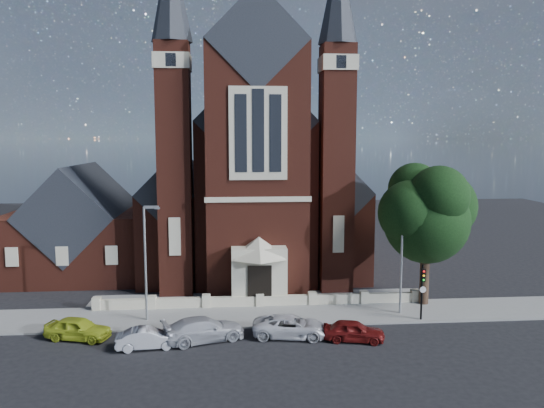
{
  "coord_description": "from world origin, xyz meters",
  "views": [
    {
      "loc": [
        -2.23,
        -32.13,
        12.59
      ],
      "look_at": [
        1.38,
        12.0,
        7.14
      ],
      "focal_mm": 35.0,
      "sensor_mm": 36.0,
      "label": 1
    }
  ],
  "objects_px": {
    "street_lamp_right": "(403,252)",
    "car_silver_b": "(204,329)",
    "parish_hall": "(82,231)",
    "car_silver_a": "(148,338)",
    "car_white_suv": "(291,326)",
    "traffic_signal": "(422,285)",
    "car_lime_van": "(78,328)",
    "car_dark_red": "(354,331)",
    "street_tree": "(429,215)",
    "street_lamp_left": "(146,256)",
    "church": "(250,181)"
  },
  "relations": [
    {
      "from": "street_lamp_right",
      "to": "car_silver_b",
      "type": "distance_m",
      "value": 15.03
    },
    {
      "from": "parish_hall",
      "to": "car_silver_b",
      "type": "xyz_separation_m",
      "value": [
        12.1,
        -17.93,
        -3.26
      ]
    },
    {
      "from": "car_silver_a",
      "to": "car_white_suv",
      "type": "distance_m",
      "value": 8.93
    },
    {
      "from": "traffic_signal",
      "to": "car_white_suv",
      "type": "relative_size",
      "value": 0.82
    },
    {
      "from": "street_lamp_right",
      "to": "car_lime_van",
      "type": "distance_m",
      "value": 22.46
    },
    {
      "from": "car_silver_b",
      "to": "car_dark_red",
      "type": "distance_m",
      "value": 9.4
    },
    {
      "from": "street_tree",
      "to": "car_dark_red",
      "type": "bearing_deg",
      "value": -137.98
    },
    {
      "from": "street_tree",
      "to": "street_lamp_left",
      "type": "height_order",
      "value": "street_tree"
    },
    {
      "from": "street_lamp_right",
      "to": "traffic_signal",
      "type": "bearing_deg",
      "value": -59.99
    },
    {
      "from": "street_lamp_left",
      "to": "car_silver_a",
      "type": "bearing_deg",
      "value": -81.8
    },
    {
      "from": "traffic_signal",
      "to": "car_dark_red",
      "type": "relative_size",
      "value": 1.04
    },
    {
      "from": "car_silver_b",
      "to": "church",
      "type": "bearing_deg",
      "value": -27.44
    },
    {
      "from": "church",
      "to": "street_lamp_left",
      "type": "relative_size",
      "value": 4.31
    },
    {
      "from": "street_lamp_right",
      "to": "car_silver_a",
      "type": "xyz_separation_m",
      "value": [
        -17.3,
        -4.87,
        -3.97
      ]
    },
    {
      "from": "street_lamp_left",
      "to": "car_white_suv",
      "type": "height_order",
      "value": "street_lamp_left"
    },
    {
      "from": "church",
      "to": "car_silver_b",
      "type": "relative_size",
      "value": 6.78
    },
    {
      "from": "car_dark_red",
      "to": "car_white_suv",
      "type": "bearing_deg",
      "value": 87.65
    },
    {
      "from": "traffic_signal",
      "to": "car_lime_van",
      "type": "distance_m",
      "value": 22.95
    },
    {
      "from": "parish_hall",
      "to": "traffic_signal",
      "type": "relative_size",
      "value": 3.05
    },
    {
      "from": "parish_hall",
      "to": "street_lamp_left",
      "type": "distance_m",
      "value": 16.18
    },
    {
      "from": "car_lime_van",
      "to": "car_dark_red",
      "type": "height_order",
      "value": "car_lime_van"
    },
    {
      "from": "church",
      "to": "street_lamp_right",
      "type": "bearing_deg",
      "value": -61.96
    },
    {
      "from": "car_lime_van",
      "to": "church",
      "type": "bearing_deg",
      "value": -12.96
    },
    {
      "from": "traffic_signal",
      "to": "street_lamp_left",
      "type": "bearing_deg",
      "value": 175.24
    },
    {
      "from": "traffic_signal",
      "to": "car_silver_a",
      "type": "bearing_deg",
      "value": -169.74
    },
    {
      "from": "street_lamp_right",
      "to": "traffic_signal",
      "type": "xyz_separation_m",
      "value": [
        0.91,
        -1.57,
        -2.02
      ]
    },
    {
      "from": "car_silver_a",
      "to": "street_tree",
      "type": "bearing_deg",
      "value": -78.43
    },
    {
      "from": "car_silver_b",
      "to": "car_lime_van",
      "type": "bearing_deg",
      "value": 65.79
    },
    {
      "from": "street_lamp_right",
      "to": "car_white_suv",
      "type": "relative_size",
      "value": 1.65
    },
    {
      "from": "street_tree",
      "to": "car_dark_red",
      "type": "relative_size",
      "value": 2.78
    },
    {
      "from": "car_silver_a",
      "to": "car_silver_b",
      "type": "bearing_deg",
      "value": -81.02
    },
    {
      "from": "street_lamp_right",
      "to": "street_tree",
      "type": "bearing_deg",
      "value": 34.26
    },
    {
      "from": "church",
      "to": "street_lamp_left",
      "type": "xyz_separation_m",
      "value": [
        -7.91,
        -18.94,
        -3.59
      ]
    },
    {
      "from": "car_white_suv",
      "to": "car_dark_red",
      "type": "relative_size",
      "value": 1.27
    },
    {
      "from": "church",
      "to": "car_silver_a",
      "type": "bearing_deg",
      "value": -106.84
    },
    {
      "from": "car_silver_b",
      "to": "parish_hall",
      "type": "bearing_deg",
      "value": 16.24
    },
    {
      "from": "parish_hall",
      "to": "car_silver_a",
      "type": "relative_size",
      "value": 3.22
    },
    {
      "from": "church",
      "to": "street_lamp_right",
      "type": "xyz_separation_m",
      "value": [
        10.09,
        -18.94,
        -3.59
      ]
    },
    {
      "from": "church",
      "to": "car_white_suv",
      "type": "bearing_deg",
      "value": -85.85
    },
    {
      "from": "street_lamp_left",
      "to": "car_silver_b",
      "type": "xyz_separation_m",
      "value": [
        4.01,
        -3.93,
        -3.85
      ]
    },
    {
      "from": "parish_hall",
      "to": "traffic_signal",
      "type": "height_order",
      "value": "parish_hall"
    },
    {
      "from": "car_white_suv",
      "to": "car_silver_a",
      "type": "bearing_deg",
      "value": 106.25
    },
    {
      "from": "church",
      "to": "car_white_suv",
      "type": "height_order",
      "value": "church"
    },
    {
      "from": "parish_hall",
      "to": "car_silver_b",
      "type": "height_order",
      "value": "parish_hall"
    },
    {
      "from": "street_lamp_right",
      "to": "car_silver_b",
      "type": "bearing_deg",
      "value": -164.29
    },
    {
      "from": "street_tree",
      "to": "car_lime_van",
      "type": "relative_size",
      "value": 2.58
    },
    {
      "from": "car_white_suv",
      "to": "street_lamp_right",
      "type": "bearing_deg",
      "value": -57.62
    },
    {
      "from": "car_dark_red",
      "to": "church",
      "type": "bearing_deg",
      "value": 25.55
    },
    {
      "from": "car_silver_b",
      "to": "car_white_suv",
      "type": "relative_size",
      "value": 1.05
    },
    {
      "from": "car_lime_van",
      "to": "car_silver_a",
      "type": "bearing_deg",
      "value": -96.32
    }
  ]
}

